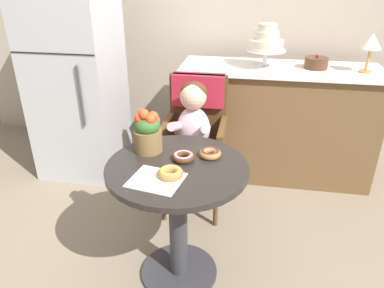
{
  "coord_description": "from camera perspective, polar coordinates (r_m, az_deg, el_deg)",
  "views": [
    {
      "loc": [
        0.34,
        -1.55,
        1.62
      ],
      "look_at": [
        0.05,
        0.15,
        0.77
      ],
      "focal_mm": 34.14,
      "sensor_mm": 36.0,
      "label": 1
    }
  ],
  "objects": [
    {
      "name": "seated_child",
      "position": [
        2.36,
        0.07,
        2.8
      ],
      "size": [
        0.27,
        0.32,
        0.73
      ],
      "color": "silver",
      "rests_on": "ground"
    },
    {
      "name": "donut_mid",
      "position": [
        1.89,
        2.85,
        -1.41
      ],
      "size": [
        0.11,
        0.11,
        0.04
      ],
      "color": "#AD7542",
      "rests_on": "cafe_table"
    },
    {
      "name": "tiered_cake_stand",
      "position": [
        2.9,
        11.55,
        15.34
      ],
      "size": [
        0.3,
        0.3,
        0.33
      ],
      "color": "silver",
      "rests_on": "display_counter"
    },
    {
      "name": "cafe_table",
      "position": [
        1.94,
        -2.24,
        -8.8
      ],
      "size": [
        0.72,
        0.72,
        0.72
      ],
      "color": "#282321",
      "rests_on": "ground"
    },
    {
      "name": "display_counter",
      "position": [
        3.08,
        12.92,
        3.4
      ],
      "size": [
        1.56,
        0.62,
        0.9
      ],
      "color": "brown",
      "rests_on": "ground"
    },
    {
      "name": "flower_vase",
      "position": [
        1.93,
        -6.92,
        2.07
      ],
      "size": [
        0.15,
        0.15,
        0.25
      ],
      "color": "brown",
      "rests_on": "cafe_table"
    },
    {
      "name": "refrigerator",
      "position": [
        3.09,
        -17.7,
        10.64
      ],
      "size": [
        0.64,
        0.63,
        1.7
      ],
      "color": "#B7BABF",
      "rests_on": "ground"
    },
    {
      "name": "wicker_chair",
      "position": [
        2.52,
        0.67,
        3.4
      ],
      "size": [
        0.42,
        0.45,
        0.95
      ],
      "rotation": [
        0.0,
        0.0,
        0.09
      ],
      "color": "brown",
      "rests_on": "ground"
    },
    {
      "name": "table_lamp",
      "position": [
        2.99,
        26.24,
        14.01
      ],
      "size": [
        0.15,
        0.15,
        0.28
      ],
      "color": "#B28C47",
      "rests_on": "display_counter"
    },
    {
      "name": "donut_side",
      "position": [
        1.86,
        -1.36,
        -1.97
      ],
      "size": [
        0.11,
        0.11,
        0.04
      ],
      "color": "#4C2D19",
      "rests_on": "cafe_table"
    },
    {
      "name": "paper_napkin",
      "position": [
        1.71,
        -5.61,
        -5.61
      ],
      "size": [
        0.27,
        0.25,
        0.0
      ],
      "primitive_type": "cube",
      "rotation": [
        0.0,
        0.0,
        -0.18
      ],
      "color": "white",
      "rests_on": "cafe_table"
    },
    {
      "name": "donut_front",
      "position": [
        1.72,
        -3.38,
        -4.5
      ],
      "size": [
        0.12,
        0.12,
        0.04
      ],
      "color": "#AD7542",
      "rests_on": "cafe_table"
    },
    {
      "name": "ground_plane",
      "position": [
        2.27,
        -2.0,
        -19.37
      ],
      "size": [
        8.0,
        8.0,
        0.0
      ],
      "primitive_type": "plane",
      "color": "gray"
    },
    {
      "name": "round_layer_cake",
      "position": [
        3.01,
        18.83,
        11.9
      ],
      "size": [
        0.18,
        0.18,
        0.11
      ],
      "color": "#4C2D1E",
      "rests_on": "display_counter"
    }
  ]
}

